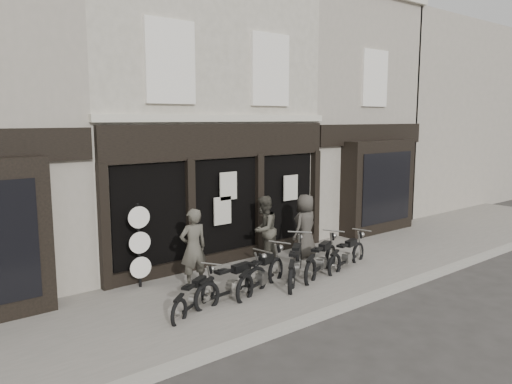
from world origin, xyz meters
TOP-DOWN VIEW (x-y plane):
  - ground_plane at (0.00, 0.00)m, footprint 90.00×90.00m
  - pavement at (0.00, 0.90)m, footprint 30.00×4.20m
  - kerb at (0.00, -1.25)m, footprint 30.00×0.25m
  - central_building at (0.00, 5.95)m, footprint 7.30×6.22m
  - neighbour_right at (6.35, 5.90)m, footprint 5.60×6.73m
  - filler_right at (14.50, 6.00)m, footprint 11.00×6.00m
  - motorcycle_0 at (-2.56, 0.51)m, footprint 1.70×1.15m
  - motorcycle_1 at (-1.55, 0.53)m, footprint 2.17×0.59m
  - motorcycle_2 at (-0.68, 0.60)m, footprint 2.07×1.09m
  - motorcycle_3 at (0.40, 0.60)m, footprint 1.94×1.71m
  - motorcycle_4 at (1.25, 0.53)m, footprint 2.09×1.18m
  - motorcycle_5 at (2.21, 0.49)m, footprint 2.02×0.81m
  - man_left at (-1.79, 1.76)m, footprint 0.72×0.51m
  - man_centre at (0.77, 2.22)m, footprint 1.11×1.01m
  - man_right at (1.97, 1.83)m, footprint 1.00×0.77m
  - advert_sign_post at (-2.78, 2.52)m, footprint 0.51×0.33m

SIDE VIEW (x-z plane):
  - ground_plane at x=0.00m, z-range 0.00..0.00m
  - pavement at x=0.00m, z-range 0.00..0.12m
  - kerb at x=0.00m, z-range 0.00..0.13m
  - motorcycle_0 at x=-2.56m, z-range -0.09..0.81m
  - motorcycle_5 at x=2.21m, z-range -0.10..0.89m
  - motorcycle_1 at x=-1.55m, z-range -0.11..0.93m
  - motorcycle_2 at x=-0.68m, z-range -0.11..0.94m
  - motorcycle_4 at x=1.25m, z-range -0.11..0.96m
  - motorcycle_3 at x=0.40m, z-range -0.11..1.00m
  - advert_sign_post at x=-2.78m, z-range -0.03..2.09m
  - man_right at x=1.97m, z-range 0.12..1.94m
  - man_centre at x=0.77m, z-range 0.12..1.97m
  - man_left at x=-1.79m, z-range 0.12..1.99m
  - neighbour_right at x=6.35m, z-range -0.13..8.21m
  - central_building at x=0.00m, z-range -0.09..8.25m
  - filler_right at x=14.50m, z-range 0.00..8.20m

